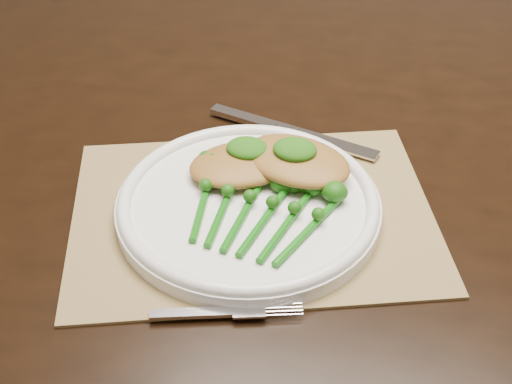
% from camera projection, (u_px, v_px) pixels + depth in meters
% --- Properties ---
extents(dining_table, '(1.70, 1.10, 0.75)m').
position_uv_depth(dining_table, '(337.00, 321.00, 1.16)').
color(dining_table, black).
rests_on(dining_table, ground).
extents(placemat, '(0.47, 0.41, 0.00)m').
position_uv_depth(placemat, '(253.00, 213.00, 0.80)').
color(placemat, olive).
rests_on(placemat, dining_table).
extents(dinner_plate, '(0.29, 0.29, 0.03)m').
position_uv_depth(dinner_plate, '(248.00, 204.00, 0.79)').
color(dinner_plate, white).
rests_on(dinner_plate, placemat).
extents(knife, '(0.23, 0.07, 0.01)m').
position_uv_depth(knife, '(276.00, 127.00, 0.92)').
color(knife, silver).
rests_on(knife, placemat).
extents(fork, '(0.14, 0.06, 0.00)m').
position_uv_depth(fork, '(237.00, 312.00, 0.68)').
color(fork, silver).
rests_on(fork, placemat).
extents(chicken_fillet_left, '(0.15, 0.14, 0.02)m').
position_uv_depth(chicken_fillet_left, '(243.00, 164.00, 0.81)').
color(chicken_fillet_left, olive).
rests_on(chicken_fillet_left, dinner_plate).
extents(chicken_fillet_right, '(0.15, 0.12, 0.03)m').
position_uv_depth(chicken_fillet_right, '(296.00, 161.00, 0.81)').
color(chicken_fillet_right, olive).
rests_on(chicken_fillet_right, dinner_plate).
extents(pesto_dollop_left, '(0.05, 0.04, 0.02)m').
position_uv_depth(pesto_dollop_left, '(247.00, 148.00, 0.81)').
color(pesto_dollop_left, '#144409').
rests_on(pesto_dollop_left, chicken_fillet_left).
extents(pesto_dollop_right, '(0.05, 0.04, 0.02)m').
position_uv_depth(pesto_dollop_right, '(295.00, 150.00, 0.80)').
color(pesto_dollop_right, '#144409').
rests_on(pesto_dollop_right, chicken_fillet_right).
extents(broccolini_bundle, '(0.16, 0.18, 0.04)m').
position_uv_depth(broccolini_bundle, '(254.00, 216.00, 0.76)').
color(broccolini_bundle, '#0E590B').
rests_on(broccolini_bundle, dinner_plate).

